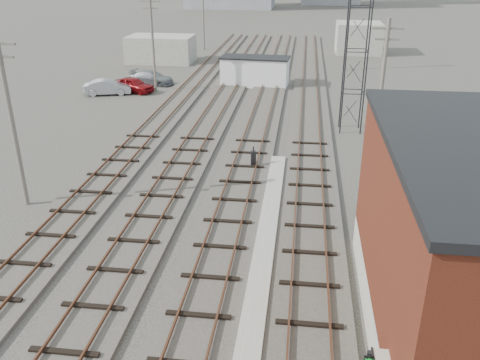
% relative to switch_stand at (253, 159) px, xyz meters
% --- Properties ---
extents(ground, '(320.00, 320.00, 0.00)m').
position_rel_switch_stand_xyz_m(ground, '(1.00, 33.46, -0.63)').
color(ground, '#282621').
rests_on(ground, ground).
extents(track_right, '(3.20, 90.00, 0.39)m').
position_rel_switch_stand_xyz_m(track_right, '(3.50, 12.46, -0.52)').
color(track_right, '#332D28').
rests_on(track_right, ground).
extents(track_mid_right, '(3.20, 90.00, 0.39)m').
position_rel_switch_stand_xyz_m(track_mid_right, '(-0.50, 12.46, -0.52)').
color(track_mid_right, '#332D28').
rests_on(track_mid_right, ground).
extents(track_mid_left, '(3.20, 90.00, 0.39)m').
position_rel_switch_stand_xyz_m(track_mid_left, '(-4.50, 12.46, -0.52)').
color(track_mid_left, '#332D28').
rests_on(track_mid_left, ground).
extents(track_left, '(3.20, 90.00, 0.39)m').
position_rel_switch_stand_xyz_m(track_left, '(-8.50, 12.46, -0.52)').
color(track_left, '#332D28').
rests_on(track_left, ground).
extents(platform_curb, '(0.90, 28.00, 0.26)m').
position_rel_switch_stand_xyz_m(platform_curb, '(1.50, -12.54, -0.50)').
color(platform_curb, gray).
rests_on(platform_curb, ground).
extents(brick_building, '(6.54, 12.20, 7.22)m').
position_rel_switch_stand_xyz_m(brick_building, '(8.50, -14.55, 3.00)').
color(brick_building, gray).
rests_on(brick_building, ground).
extents(lattice_tower, '(1.60, 1.60, 15.00)m').
position_rel_switch_stand_xyz_m(lattice_tower, '(6.50, 8.46, 6.87)').
color(lattice_tower, black).
rests_on(lattice_tower, ground).
extents(utility_pole_left_a, '(1.80, 0.24, 9.00)m').
position_rel_switch_stand_xyz_m(utility_pole_left_a, '(-11.50, -6.54, 4.17)').
color(utility_pole_left_a, '#595147').
rests_on(utility_pole_left_a, ground).
extents(utility_pole_left_b, '(1.80, 0.24, 9.00)m').
position_rel_switch_stand_xyz_m(utility_pole_left_b, '(-11.50, 18.46, 4.17)').
color(utility_pole_left_b, '#595147').
rests_on(utility_pole_left_b, ground).
extents(utility_pole_left_c, '(1.80, 0.24, 9.00)m').
position_rel_switch_stand_xyz_m(utility_pole_left_c, '(-11.50, 43.46, 4.17)').
color(utility_pole_left_c, '#595147').
rests_on(utility_pole_left_c, ground).
extents(utility_pole_right_a, '(1.80, 0.24, 9.00)m').
position_rel_switch_stand_xyz_m(utility_pole_right_a, '(7.50, 1.46, 4.17)').
color(utility_pole_right_a, '#595147').
rests_on(utility_pole_right_a, ground).
extents(utility_pole_right_b, '(1.80, 0.24, 9.00)m').
position_rel_switch_stand_xyz_m(utility_pole_right_b, '(7.50, 31.46, 4.17)').
color(utility_pole_right_b, '#595147').
rests_on(utility_pole_right_b, ground).
extents(shed_left, '(8.00, 5.00, 3.20)m').
position_rel_switch_stand_xyz_m(shed_left, '(-15.00, 33.46, 0.97)').
color(shed_left, gray).
rests_on(shed_left, ground).
extents(shed_right, '(6.00, 6.00, 4.00)m').
position_rel_switch_stand_xyz_m(shed_right, '(10.00, 43.46, 1.37)').
color(shed_right, gray).
rests_on(shed_right, ground).
extents(switch_stand, '(0.37, 0.37, 1.33)m').
position_rel_switch_stand_xyz_m(switch_stand, '(0.00, 0.00, 0.00)').
color(switch_stand, black).
rests_on(switch_stand, ground).
extents(site_trailer, '(7.13, 3.52, 2.91)m').
position_rel_switch_stand_xyz_m(site_trailer, '(-2.12, 22.30, 0.84)').
color(site_trailer, white).
rests_on(site_trailer, ground).
extents(car_red, '(4.59, 3.06, 1.45)m').
position_rel_switch_stand_xyz_m(car_red, '(-13.60, 17.95, 0.10)').
color(car_red, maroon).
rests_on(car_red, ground).
extents(car_silver, '(4.68, 2.71, 1.46)m').
position_rel_switch_stand_xyz_m(car_silver, '(-15.72, 16.68, 0.10)').
color(car_silver, '#9A9CA1').
rests_on(car_silver, ground).
extents(car_grey, '(5.05, 2.99, 1.37)m').
position_rel_switch_stand_xyz_m(car_grey, '(-12.80, 21.47, 0.06)').
color(car_grey, slate).
rests_on(car_grey, ground).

